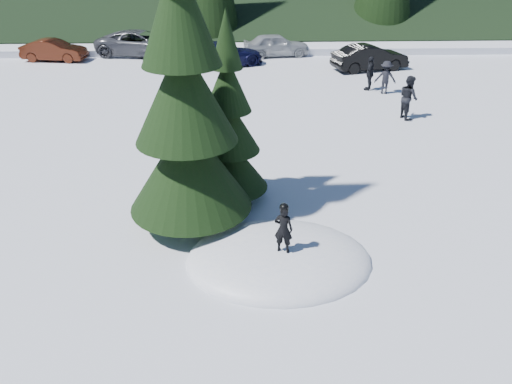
{
  "coord_description": "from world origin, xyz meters",
  "views": [
    {
      "loc": [
        -0.9,
        -9.84,
        7.05
      ],
      "look_at": [
        -0.5,
        1.48,
        1.1
      ],
      "focal_mm": 35.0,
      "sensor_mm": 36.0,
      "label": 1
    }
  ],
  "objects_px": {
    "child_skier": "(283,229)",
    "adult_2": "(386,77)",
    "adult_0": "(408,97)",
    "car_1": "(54,50)",
    "car_3": "(222,54)",
    "car_4": "(276,45)",
    "spruce_short": "(229,132)",
    "adult_1": "(370,73)",
    "spruce_tall": "(185,105)",
    "car_2": "(141,43)",
    "car_5": "(370,57)"
  },
  "relations": [
    {
      "from": "car_3",
      "to": "car_4",
      "type": "bearing_deg",
      "value": -75.55
    },
    {
      "from": "spruce_tall",
      "to": "adult_1",
      "type": "distance_m",
      "value": 14.97
    },
    {
      "from": "child_skier",
      "to": "spruce_tall",
      "type": "bearing_deg",
      "value": -24.8
    },
    {
      "from": "child_skier",
      "to": "adult_0",
      "type": "xyz_separation_m",
      "value": [
        6.09,
        10.39,
        -0.16
      ]
    },
    {
      "from": "spruce_tall",
      "to": "adult_1",
      "type": "bearing_deg",
      "value": 58.29
    },
    {
      "from": "adult_0",
      "to": "child_skier",
      "type": "bearing_deg",
      "value": 136.88
    },
    {
      "from": "car_4",
      "to": "spruce_short",
      "type": "bearing_deg",
      "value": 163.41
    },
    {
      "from": "spruce_tall",
      "to": "adult_1",
      "type": "relative_size",
      "value": 5.24
    },
    {
      "from": "adult_1",
      "to": "adult_2",
      "type": "relative_size",
      "value": 1.05
    },
    {
      "from": "child_skier",
      "to": "car_1",
      "type": "xyz_separation_m",
      "value": [
        -12.1,
        21.53,
        -0.43
      ]
    },
    {
      "from": "car_4",
      "to": "adult_0",
      "type": "bearing_deg",
      "value": -167.13
    },
    {
      "from": "adult_1",
      "to": "spruce_short",
      "type": "bearing_deg",
      "value": -4.52
    },
    {
      "from": "adult_2",
      "to": "car_1",
      "type": "height_order",
      "value": "adult_2"
    },
    {
      "from": "adult_1",
      "to": "car_2",
      "type": "bearing_deg",
      "value": -96.27
    },
    {
      "from": "adult_0",
      "to": "car_3",
      "type": "distance_m",
      "value": 12.36
    },
    {
      "from": "spruce_tall",
      "to": "spruce_short",
      "type": "xyz_separation_m",
      "value": [
        1.0,
        1.4,
        -1.22
      ]
    },
    {
      "from": "spruce_short",
      "to": "child_skier",
      "type": "relative_size",
      "value": 4.57
    },
    {
      "from": "car_1",
      "to": "car_2",
      "type": "height_order",
      "value": "car_2"
    },
    {
      "from": "adult_0",
      "to": "spruce_tall",
      "type": "bearing_deg",
      "value": 122.09
    },
    {
      "from": "adult_0",
      "to": "adult_2",
      "type": "relative_size",
      "value": 1.15
    },
    {
      "from": "child_skier",
      "to": "car_3",
      "type": "relative_size",
      "value": 0.25
    },
    {
      "from": "adult_1",
      "to": "child_skier",
      "type": "bearing_deg",
      "value": 6.11
    },
    {
      "from": "car_2",
      "to": "car_3",
      "type": "relative_size",
      "value": 1.16
    },
    {
      "from": "child_skier",
      "to": "car_5",
      "type": "xyz_separation_m",
      "value": [
        6.46,
        18.62,
        -0.36
      ]
    },
    {
      "from": "car_2",
      "to": "car_3",
      "type": "xyz_separation_m",
      "value": [
        5.18,
        -2.96,
        -0.07
      ]
    },
    {
      "from": "car_1",
      "to": "adult_2",
      "type": "bearing_deg",
      "value": -104.82
    },
    {
      "from": "car_1",
      "to": "car_3",
      "type": "xyz_separation_m",
      "value": [
        10.22,
        -1.7,
        0.06
      ]
    },
    {
      "from": "adult_2",
      "to": "adult_1",
      "type": "bearing_deg",
      "value": -33.98
    },
    {
      "from": "child_skier",
      "to": "adult_2",
      "type": "xyz_separation_m",
      "value": [
        6.11,
        14.01,
        -0.28
      ]
    },
    {
      "from": "adult_0",
      "to": "adult_2",
      "type": "height_order",
      "value": "adult_0"
    },
    {
      "from": "spruce_tall",
      "to": "car_2",
      "type": "bearing_deg",
      "value": 103.07
    },
    {
      "from": "adult_0",
      "to": "adult_1",
      "type": "bearing_deg",
      "value": -4.84
    },
    {
      "from": "spruce_tall",
      "to": "car_2",
      "type": "distance_m",
      "value": 21.4
    },
    {
      "from": "spruce_tall",
      "to": "adult_2",
      "type": "relative_size",
      "value": 5.49
    },
    {
      "from": "adult_0",
      "to": "car_1",
      "type": "bearing_deg",
      "value": 45.78
    },
    {
      "from": "car_4",
      "to": "car_1",
      "type": "bearing_deg",
      "value": 84.86
    },
    {
      "from": "adult_1",
      "to": "car_3",
      "type": "distance_m",
      "value": 9.02
    },
    {
      "from": "adult_2",
      "to": "adult_0",
      "type": "bearing_deg",
      "value": 101.74
    },
    {
      "from": "car_2",
      "to": "adult_1",
      "type": "bearing_deg",
      "value": -112.51
    },
    {
      "from": "car_1",
      "to": "spruce_short",
      "type": "bearing_deg",
      "value": -141.37
    },
    {
      "from": "adult_0",
      "to": "car_4",
      "type": "xyz_separation_m",
      "value": [
        -4.67,
        11.94,
        -0.21
      ]
    },
    {
      "from": "spruce_short",
      "to": "car_2",
      "type": "relative_size",
      "value": 0.97
    },
    {
      "from": "spruce_short",
      "to": "adult_2",
      "type": "relative_size",
      "value": 3.42
    },
    {
      "from": "spruce_short",
      "to": "adult_0",
      "type": "xyz_separation_m",
      "value": [
        7.35,
        6.9,
        -1.2
      ]
    },
    {
      "from": "spruce_short",
      "to": "car_1",
      "type": "distance_m",
      "value": 21.1
    },
    {
      "from": "car_1",
      "to": "car_3",
      "type": "height_order",
      "value": "car_3"
    },
    {
      "from": "car_5",
      "to": "car_2",
      "type": "bearing_deg",
      "value": 57.68
    },
    {
      "from": "adult_0",
      "to": "car_3",
      "type": "xyz_separation_m",
      "value": [
        -7.97,
        9.44,
        -0.21
      ]
    },
    {
      "from": "child_skier",
      "to": "car_1",
      "type": "height_order",
      "value": "child_skier"
    },
    {
      "from": "spruce_tall",
      "to": "spruce_short",
      "type": "relative_size",
      "value": 1.6
    }
  ]
}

